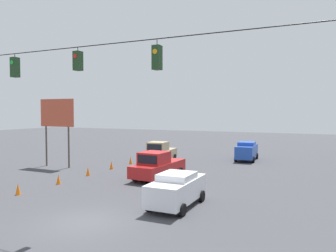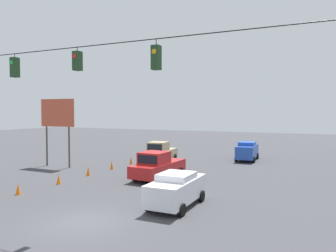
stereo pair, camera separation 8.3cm
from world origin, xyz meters
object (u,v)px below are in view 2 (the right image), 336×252
object	(u,v)px
pickup_truck_red_withflow_mid	(158,166)
traffic_cone_fifth	(131,160)
pickup_truck_tan_withflow_far	(160,153)
traffic_cone_farthest	(148,156)
sedan_blue_oncoming_deep	(247,151)
traffic_cone_nearest	(18,189)
traffic_cone_third	(88,171)
traffic_cone_second	(59,179)
traffic_cone_fourth	(112,165)
roadside_billboard	(57,117)
sedan_white_crossing_near	(176,189)
overhead_signal_span	(78,106)

from	to	relation	value
pickup_truck_red_withflow_mid	traffic_cone_fifth	world-z (taller)	pickup_truck_red_withflow_mid
pickup_truck_tan_withflow_far	traffic_cone_farthest	xyz separation A→B (m)	(2.08, -1.13, -0.62)
sedan_blue_oncoming_deep	pickup_truck_tan_withflow_far	xyz separation A→B (m)	(7.86, 5.00, -0.05)
pickup_truck_tan_withflow_far	traffic_cone_nearest	xyz separation A→B (m)	(2.17, 15.54, -0.62)
traffic_cone_third	traffic_cone_farthest	xyz separation A→B (m)	(-0.04, -9.93, 0.00)
sedan_blue_oncoming_deep	traffic_cone_second	bearing A→B (deg)	60.10
traffic_cone_farthest	pickup_truck_red_withflow_mid	bearing A→B (deg)	123.08
traffic_cone_second	traffic_cone_fourth	distance (m)	6.69
traffic_cone_third	roadside_billboard	size ratio (longest dim) A/B	0.11
pickup_truck_tan_withflow_far	traffic_cone_farthest	bearing A→B (deg)	-28.47
traffic_cone_fourth	traffic_cone_second	bearing A→B (deg)	90.82
traffic_cone_second	roadside_billboard	bearing A→B (deg)	-46.05
sedan_blue_oncoming_deep	sedan_white_crossing_near	size ratio (longest dim) A/B	1.01
sedan_white_crossing_near	traffic_cone_second	size ratio (longest dim) A/B	6.27
traffic_cone_second	traffic_cone_farthest	world-z (taller)	same
pickup_truck_red_withflow_mid	traffic_cone_farthest	world-z (taller)	pickup_truck_red_withflow_mid
sedan_blue_oncoming_deep	roadside_billboard	world-z (taller)	roadside_billboard
pickup_truck_red_withflow_mid	traffic_cone_second	size ratio (longest dim) A/B	7.86
pickup_truck_red_withflow_mid	traffic_cone_fifth	xyz separation A→B (m)	(5.50, -5.02, -0.62)
overhead_signal_span	pickup_truck_red_withflow_mid	distance (m)	11.76
traffic_cone_fifth	roadside_billboard	distance (m)	8.09
pickup_truck_red_withflow_mid	traffic_cone_third	xyz separation A→B (m)	(5.57, 1.44, -0.62)
traffic_cone_fifth	traffic_cone_farthest	distance (m)	3.47
traffic_cone_fifth	traffic_cone_third	bearing A→B (deg)	89.36
sedan_blue_oncoming_deep	roadside_billboard	distance (m)	19.53
overhead_signal_span	traffic_cone_fifth	xyz separation A→B (m)	(6.92, -15.80, -5.11)
overhead_signal_span	sedan_white_crossing_near	size ratio (longest dim) A/B	4.78
traffic_cone_third	roadside_billboard	xyz separation A→B (m)	(5.35, -2.24, 4.28)
pickup_truck_red_withflow_mid	traffic_cone_fourth	world-z (taller)	pickup_truck_red_withflow_mid
overhead_signal_span	pickup_truck_red_withflow_mid	size ratio (longest dim) A/B	3.81
traffic_cone_nearest	traffic_cone_third	world-z (taller)	same
pickup_truck_red_withflow_mid	traffic_cone_fourth	bearing A→B (deg)	-18.42
traffic_cone_nearest	pickup_truck_tan_withflow_far	bearing A→B (deg)	-97.94
overhead_signal_span	traffic_cone_fourth	xyz separation A→B (m)	(7.00, -12.64, -5.11)
sedan_white_crossing_near	traffic_cone_third	distance (m)	11.03
pickup_truck_tan_withflow_far	traffic_cone_second	world-z (taller)	pickup_truck_tan_withflow_far
overhead_signal_span	roadside_billboard	size ratio (longest dim) A/B	3.39
pickup_truck_tan_withflow_far	pickup_truck_red_withflow_mid	bearing A→B (deg)	115.14
pickup_truck_red_withflow_mid	traffic_cone_farthest	bearing A→B (deg)	-56.92
roadside_billboard	traffic_cone_fourth	bearing A→B (deg)	-168.81
pickup_truck_tan_withflow_far	traffic_cone_third	xyz separation A→B (m)	(2.12, 8.81, -0.62)
traffic_cone_nearest	traffic_cone_third	bearing A→B (deg)	-90.43
traffic_cone_fifth	overhead_signal_span	bearing A→B (deg)	113.64
pickup_truck_tan_withflow_far	traffic_cone_third	world-z (taller)	pickup_truck_tan_withflow_far
traffic_cone_fourth	roadside_billboard	world-z (taller)	roadside_billboard
pickup_truck_red_withflow_mid	traffic_cone_third	bearing A→B (deg)	14.46
traffic_cone_third	sedan_white_crossing_near	bearing A→B (deg)	154.13
sedan_blue_oncoming_deep	traffic_cone_second	size ratio (longest dim) A/B	6.32
sedan_white_crossing_near	traffic_cone_third	world-z (taller)	sedan_white_crossing_near
pickup_truck_red_withflow_mid	sedan_white_crossing_near	distance (m)	7.60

